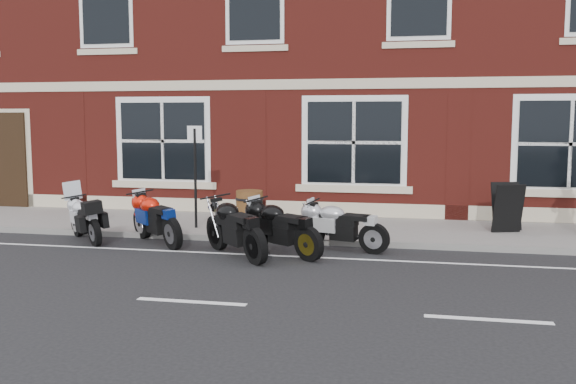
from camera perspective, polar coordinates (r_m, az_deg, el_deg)
name	(u,v)px	position (r m, az deg, el deg)	size (l,w,h in m)	color
ground	(248,257)	(12.00, -3.62, -5.77)	(80.00, 80.00, 0.00)	black
sidewalk	(282,227)	(14.85, -0.58, -3.13)	(30.00, 3.00, 0.12)	slate
kerb	(265,240)	(13.34, -2.02, -4.25)	(30.00, 0.16, 0.12)	slate
pub_building	(329,15)	(22.29, 3.63, 15.43)	(24.00, 12.00, 12.00)	maroon
moto_touring_silver	(86,217)	(14.13, -17.54, -2.14)	(1.39, 1.39, 1.22)	black
moto_sport_red	(157,217)	(13.44, -11.57, -2.20)	(1.64, 1.52, 0.95)	black
moto_sport_black	(281,226)	(12.08, -0.65, -3.06)	(1.80, 1.31, 0.94)	black
moto_sport_silver	(340,225)	(12.53, 4.67, -2.91)	(1.90, 0.70, 0.88)	black
moto_naked_black	(236,226)	(11.98, -4.68, -3.01)	(1.63, 1.71, 1.00)	black
a_board_sign	(507,207)	(14.61, 18.92, -1.30)	(0.64, 0.43, 1.07)	black
barrel_planter	(250,206)	(15.24, -3.44, -1.25)	(0.67, 0.67, 0.74)	#493213
parking_sign	(195,169)	(14.41, -8.25, 2.02)	(0.32, 0.10, 2.28)	black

